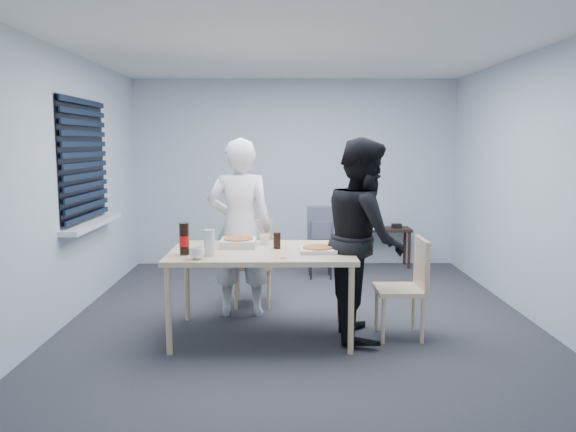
{
  "coord_description": "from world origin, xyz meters",
  "views": [
    {
      "loc": [
        -0.18,
        -5.42,
        1.72
      ],
      "look_at": [
        -0.12,
        0.1,
        1.0
      ],
      "focal_mm": 35.0,
      "sensor_mm": 36.0,
      "label": 1
    }
  ],
  "objects_px": {
    "side_table": "(381,234)",
    "chair_right": "(409,281)",
    "person_black": "(364,238)",
    "backpack": "(321,225)",
    "mug_a": "(197,253)",
    "stool": "(320,251)",
    "soda_bottle": "(184,239)",
    "chair_far": "(253,256)",
    "person_white": "(240,228)",
    "dining_table": "(262,257)",
    "mug_b": "(265,239)"
  },
  "relations": [
    {
      "from": "side_table",
      "to": "chair_right",
      "type": "bearing_deg",
      "value": -94.95
    },
    {
      "from": "person_black",
      "to": "backpack",
      "type": "height_order",
      "value": "person_black"
    },
    {
      "from": "backpack",
      "to": "mug_a",
      "type": "height_order",
      "value": "backpack"
    },
    {
      "from": "stool",
      "to": "soda_bottle",
      "type": "bearing_deg",
      "value": -118.78
    },
    {
      "from": "stool",
      "to": "chair_right",
      "type": "bearing_deg",
      "value": -74.04
    },
    {
      "from": "side_table",
      "to": "mug_a",
      "type": "height_order",
      "value": "mug_a"
    },
    {
      "from": "chair_far",
      "to": "person_white",
      "type": "xyz_separation_m",
      "value": [
        -0.11,
        -0.43,
        0.37
      ]
    },
    {
      "from": "person_white",
      "to": "mug_a",
      "type": "bearing_deg",
      "value": 75.01
    },
    {
      "from": "person_white",
      "to": "soda_bottle",
      "type": "distance_m",
      "value": 0.93
    },
    {
      "from": "backpack",
      "to": "dining_table",
      "type": "bearing_deg",
      "value": -85.1
    },
    {
      "from": "backpack",
      "to": "person_black",
      "type": "bearing_deg",
      "value": -61.81
    },
    {
      "from": "mug_b",
      "to": "soda_bottle",
      "type": "distance_m",
      "value": 0.83
    },
    {
      "from": "stool",
      "to": "person_white",
      "type": "bearing_deg",
      "value": -120.26
    },
    {
      "from": "dining_table",
      "to": "backpack",
      "type": "distance_m",
      "value": 2.28
    },
    {
      "from": "person_white",
      "to": "mug_b",
      "type": "height_order",
      "value": "person_white"
    },
    {
      "from": "backpack",
      "to": "mug_b",
      "type": "height_order",
      "value": "backpack"
    },
    {
      "from": "dining_table",
      "to": "backpack",
      "type": "relative_size",
      "value": 3.49
    },
    {
      "from": "person_white",
      "to": "stool",
      "type": "bearing_deg",
      "value": -120.26
    },
    {
      "from": "person_black",
      "to": "person_white",
      "type": "bearing_deg",
      "value": 61.04
    },
    {
      "from": "side_table",
      "to": "soda_bottle",
      "type": "xyz_separation_m",
      "value": [
        -2.2,
        -3.02,
        0.45
      ]
    },
    {
      "from": "person_black",
      "to": "mug_a",
      "type": "distance_m",
      "value": 1.47
    },
    {
      "from": "chair_far",
      "to": "dining_table",
      "type": "bearing_deg",
      "value": -82.95
    },
    {
      "from": "mug_b",
      "to": "soda_bottle",
      "type": "bearing_deg",
      "value": -144.02
    },
    {
      "from": "dining_table",
      "to": "person_white",
      "type": "relative_size",
      "value": 0.91
    },
    {
      "from": "backpack",
      "to": "soda_bottle",
      "type": "xyz_separation_m",
      "value": [
        -1.31,
        -2.38,
        0.23
      ]
    },
    {
      "from": "dining_table",
      "to": "stool",
      "type": "xyz_separation_m",
      "value": [
        0.67,
        2.19,
        -0.37
      ]
    },
    {
      "from": "chair_right",
      "to": "mug_a",
      "type": "bearing_deg",
      "value": -169.38
    },
    {
      "from": "chair_far",
      "to": "person_black",
      "type": "height_order",
      "value": "person_black"
    },
    {
      "from": "person_black",
      "to": "side_table",
      "type": "xyz_separation_m",
      "value": [
        0.65,
        2.82,
        -0.42
      ]
    },
    {
      "from": "dining_table",
      "to": "mug_b",
      "type": "distance_m",
      "value": 0.3
    },
    {
      "from": "dining_table",
      "to": "soda_bottle",
      "type": "relative_size",
      "value": 5.92
    },
    {
      "from": "stool",
      "to": "mug_a",
      "type": "xyz_separation_m",
      "value": [
        -1.18,
        -2.58,
        0.48
      ]
    },
    {
      "from": "person_black",
      "to": "mug_b",
      "type": "height_order",
      "value": "person_black"
    },
    {
      "from": "side_table",
      "to": "mug_a",
      "type": "distance_m",
      "value": 3.83
    },
    {
      "from": "person_black",
      "to": "chair_far",
      "type": "bearing_deg",
      "value": 44.22
    },
    {
      "from": "stool",
      "to": "backpack",
      "type": "height_order",
      "value": "backpack"
    },
    {
      "from": "stool",
      "to": "backpack",
      "type": "bearing_deg",
      "value": -90.0
    },
    {
      "from": "dining_table",
      "to": "soda_bottle",
      "type": "xyz_separation_m",
      "value": [
        -0.64,
        -0.2,
        0.19
      ]
    },
    {
      "from": "person_black",
      "to": "stool",
      "type": "relative_size",
      "value": 3.85
    },
    {
      "from": "dining_table",
      "to": "side_table",
      "type": "relative_size",
      "value": 1.96
    },
    {
      "from": "chair_right",
      "to": "backpack",
      "type": "bearing_deg",
      "value": 106.05
    },
    {
      "from": "mug_b",
      "to": "side_table",
      "type": "bearing_deg",
      "value": 58.84
    },
    {
      "from": "person_white",
      "to": "side_table",
      "type": "height_order",
      "value": "person_white"
    },
    {
      "from": "chair_right",
      "to": "mug_a",
      "type": "height_order",
      "value": "chair_right"
    },
    {
      "from": "person_black",
      "to": "mug_b",
      "type": "xyz_separation_m",
      "value": [
        -0.89,
        0.28,
        -0.06
      ]
    },
    {
      "from": "chair_far",
      "to": "mug_b",
      "type": "bearing_deg",
      "value": -79.02
    },
    {
      "from": "chair_right",
      "to": "stool",
      "type": "bearing_deg",
      "value": 105.96
    },
    {
      "from": "chair_far",
      "to": "person_white",
      "type": "distance_m",
      "value": 0.58
    },
    {
      "from": "stool",
      "to": "soda_bottle",
      "type": "xyz_separation_m",
      "value": [
        -1.31,
        -2.39,
        0.56
      ]
    },
    {
      "from": "person_white",
      "to": "mug_b",
      "type": "bearing_deg",
      "value": 126.1
    }
  ]
}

